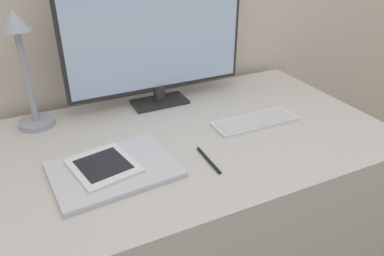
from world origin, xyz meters
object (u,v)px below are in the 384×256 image
at_px(keyboard, 255,121).
at_px(laptop, 114,170).
at_px(ereader, 103,166).
at_px(monitor, 156,36).
at_px(pen, 209,160).
at_px(desk_lamp, 23,60).

xyz_separation_m(keyboard, laptop, (-0.52, -0.07, 0.00)).
xyz_separation_m(laptop, ereader, (-0.02, 0.01, 0.01)).
distance_m(monitor, pen, 0.50).
bearing_deg(laptop, desk_lamp, 112.91).
relative_size(monitor, pen, 4.67).
distance_m(ereader, pen, 0.30).
height_order(ereader, pen, ereader).
bearing_deg(keyboard, laptop, -172.15).
distance_m(laptop, desk_lamp, 0.47).
relative_size(keyboard, ereader, 1.44).
distance_m(laptop, ereader, 0.03).
bearing_deg(pen, desk_lamp, 133.24).
xyz_separation_m(monitor, pen, (-0.02, -0.44, -0.25)).
relative_size(keyboard, desk_lamp, 0.77).
height_order(monitor, desk_lamp, monitor).
distance_m(keyboard, laptop, 0.52).
bearing_deg(monitor, pen, -92.43).
distance_m(keyboard, desk_lamp, 0.78).
bearing_deg(keyboard, ereader, -173.79).
bearing_deg(laptop, ereader, 153.68).
relative_size(monitor, ereader, 3.21).
bearing_deg(desk_lamp, ereader, -69.73).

